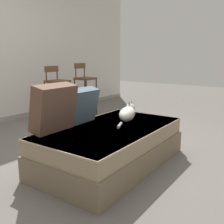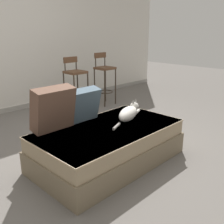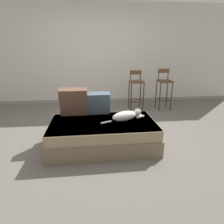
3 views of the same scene
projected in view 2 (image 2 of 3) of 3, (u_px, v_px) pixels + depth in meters
name	position (u px, v px, depth m)	size (l,w,h in m)	color
ground_plane	(86.00, 150.00, 3.21)	(16.00, 16.00, 0.00)	#66605B
wall_baseboard_trim	(8.00, 110.00, 4.69)	(8.00, 0.02, 0.09)	gray
couch	(109.00, 145.00, 2.88)	(1.64, 0.94, 0.41)	#766750
throw_pillow_corner	(53.00, 109.00, 2.68)	(0.45, 0.25, 0.47)	brown
throw_pillow_middle	(84.00, 105.00, 2.97)	(0.37, 0.22, 0.39)	#4C6070
cat	(129.00, 113.00, 3.06)	(0.71, 0.35, 0.19)	white
bar_stool_near_window	(75.00, 80.00, 4.60)	(0.32, 0.32, 0.96)	#2D2319
bar_stool_by_doorway	(104.00, 75.00, 5.06)	(0.32, 0.32, 1.00)	#2D2319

